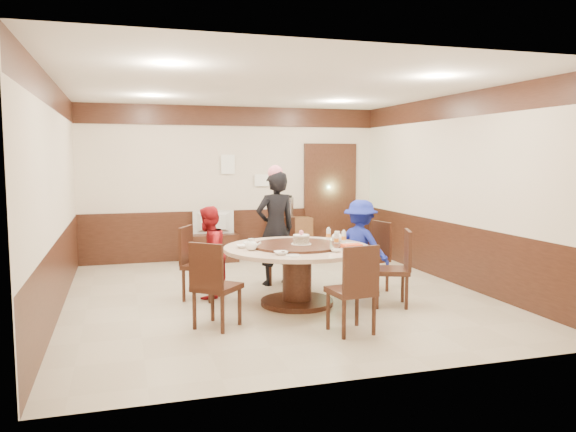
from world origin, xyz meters
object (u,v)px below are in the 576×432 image
object	(u,v)px
person_red	(208,252)
television	(213,222)
shrimp_platter	(352,247)
tv_stand	(214,248)
side_cabinet	(290,237)
thermos	(289,208)
person_standing	(275,228)
birthday_cake	(301,240)
banquet_table	(297,263)
person_blue	(361,246)

from	to	relation	value
person_red	television	distance (m)	2.63
shrimp_platter	tv_stand	bearing A→B (deg)	107.10
person_red	television	xyz separation A→B (m)	(0.48, 2.59, 0.10)
side_cabinet	thermos	distance (m)	0.57
person_standing	thermos	xyz separation A→B (m)	(0.86, 2.13, 0.10)
television	side_cabinet	bearing A→B (deg)	-171.51
person_red	side_cabinet	world-z (taller)	person_red
birthday_cake	person_red	bearing A→B (deg)	146.80
person_standing	person_red	xyz separation A→B (m)	(-1.07, -0.49, -0.22)
person_standing	shrimp_platter	bearing A→B (deg)	99.14
person_standing	tv_stand	distance (m)	2.25
person_red	birthday_cake	size ratio (longest dim) A/B	4.79
banquet_table	person_red	size ratio (longest dim) A/B	1.51
banquet_table	tv_stand	size ratio (longest dim) A/B	2.19
thermos	television	bearing A→B (deg)	-178.81
person_blue	shrimp_platter	bearing A→B (deg)	111.65
person_red	television	world-z (taller)	person_red
tv_stand	side_cabinet	world-z (taller)	side_cabinet
thermos	person_standing	bearing A→B (deg)	-111.96
person_red	side_cabinet	bearing A→B (deg)	179.19
banquet_table	birthday_cake	size ratio (longest dim) A/B	7.23
shrimp_platter	banquet_table	bearing A→B (deg)	146.02
banquet_table	shrimp_platter	bearing A→B (deg)	-33.98
television	side_cabinet	world-z (taller)	television
television	thermos	world-z (taller)	thermos
birthday_cake	person_blue	bearing A→B (deg)	21.77
person_standing	person_blue	bearing A→B (deg)	131.56
person_blue	thermos	distance (m)	2.94
person_blue	television	distance (m)	3.30
birthday_cake	person_standing	bearing A→B (deg)	90.46
person_blue	television	bearing A→B (deg)	-8.59
banquet_table	person_standing	world-z (taller)	person_standing
person_blue	person_red	bearing A→B (deg)	44.27
person_standing	television	size ratio (longest dim) A/B	2.28
person_standing	person_blue	distance (m)	1.30
birthday_cake	thermos	xyz separation A→B (m)	(0.85, 3.32, 0.10)
person_standing	birthday_cake	size ratio (longest dim) A/B	6.52
person_red	tv_stand	size ratio (longest dim) A/B	1.45
tv_stand	thermos	size ratio (longest dim) A/B	2.24
person_blue	shrimp_platter	world-z (taller)	person_blue
person_blue	side_cabinet	xyz separation A→B (m)	(-0.14, 2.92, -0.27)
person_red	birthday_cake	bearing A→B (deg)	92.36
birthday_cake	tv_stand	size ratio (longest dim) A/B	0.30
thermos	birthday_cake	bearing A→B (deg)	-104.32
person_standing	shrimp_platter	distance (m)	1.66
tv_stand	television	size ratio (longest dim) A/B	1.16
banquet_table	side_cabinet	xyz separation A→B (m)	(0.90, 3.30, -0.16)
person_blue	tv_stand	distance (m)	3.32
person_blue	tv_stand	world-z (taller)	person_blue
shrimp_platter	television	xyz separation A→B (m)	(-1.13, 3.66, -0.07)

